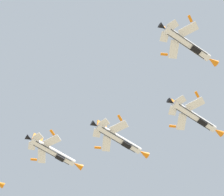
{
  "coord_description": "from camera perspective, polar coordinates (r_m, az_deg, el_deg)",
  "views": [
    {
      "loc": [
        1.45,
        1.17,
        1.73
      ],
      "look_at": [
        -5.86,
        32.86,
        81.7
      ],
      "focal_mm": 60.51,
      "sensor_mm": 36.0,
      "label": 1
    }
  ],
  "objects": [
    {
      "name": "fighter_jet_left_outer",
      "position": [
        94.86,
        -8.76,
        -8.1
      ],
      "size": [
        12.53,
        12.72,
        4.37
      ],
      "rotation": [
        0.0,
        0.06,
        5.52
      ],
      "color": "white"
    },
    {
      "name": "fighter_jet_right_wing",
      "position": [
        85.63,
        11.43,
        7.95
      ],
      "size": [
        12.53,
        12.73,
        4.34
      ],
      "rotation": [
        0.0,
        -0.01,
        5.52
      ],
      "color": "white"
    },
    {
      "name": "fighter_jet_left_wing",
      "position": [
        89.43,
        1.17,
        -6.26
      ],
      "size": [
        12.53,
        12.73,
        4.34
      ],
      "rotation": [
        0.0,
        0.01,
        5.52
      ],
      "color": "white"
    },
    {
      "name": "fighter_jet_lead",
      "position": [
        90.42,
        12.44,
        -2.84
      ],
      "size": [
        12.53,
        12.73,
        4.36
      ],
      "rotation": [
        0.0,
        -0.05,
        5.52
      ],
      "color": "white"
    }
  ]
}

